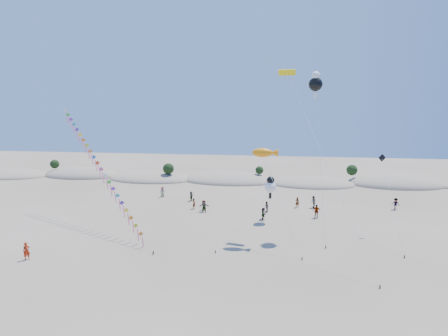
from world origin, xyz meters
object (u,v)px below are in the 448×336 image
kite_train (98,165)px  flyer_foreground (27,251)px  parafoil_kite (289,77)px  fish_kite (265,153)px

kite_train → flyer_foreground: (-2.46, -11.68, -6.91)m
parafoil_kite → fish_kite: bearing=-121.1°
parafoil_kite → flyer_foreground: size_ratio=10.67×
kite_train → parafoil_kite: (23.74, 1.57, 10.81)m
kite_train → flyer_foreground: bearing=-101.9°
kite_train → fish_kite: (21.20, -2.65, 2.29)m
flyer_foreground → parafoil_kite: bearing=-22.9°
kite_train → parafoil_kite: parafoil_kite is taller
kite_train → flyer_foreground: kite_train is taller
kite_train → fish_kite: kite_train is taller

